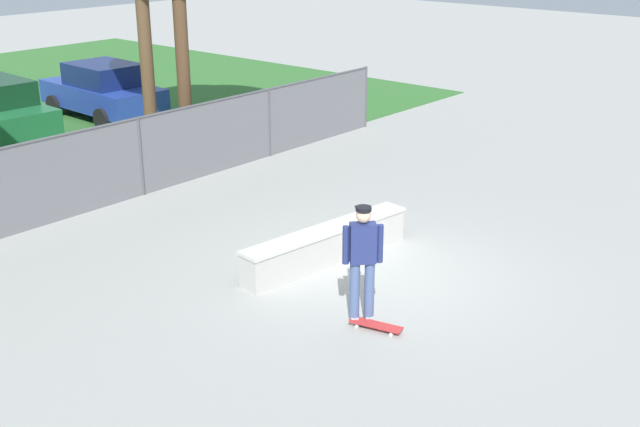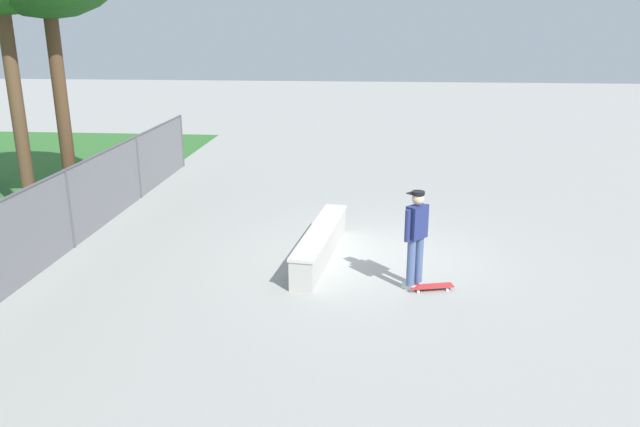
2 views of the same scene
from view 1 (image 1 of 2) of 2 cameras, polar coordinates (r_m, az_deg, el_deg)
ground_plane at (r=13.65m, az=4.20°, el=-4.38°), size 80.00×80.00×0.00m
concrete_ledge at (r=13.99m, az=0.49°, el=-2.24°), size 3.59×0.90×0.64m
skateboarder at (r=11.68m, az=3.06°, el=-3.24°), size 0.46×0.45×1.84m
skateboard at (r=11.89m, az=4.02°, el=-7.95°), size 0.38×0.82×0.09m
chainlink_fence at (r=17.61m, az=-12.70°, el=4.24°), size 15.97×0.07×1.74m
car_blue at (r=24.99m, az=-15.22°, el=8.48°), size 2.14×4.27×1.66m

